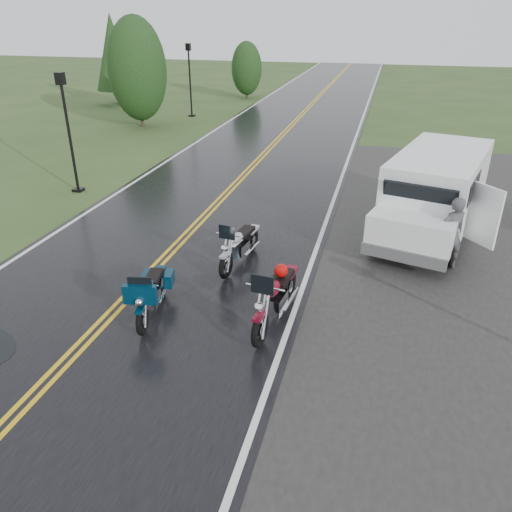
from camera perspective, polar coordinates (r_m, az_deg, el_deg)
The scene contains 12 objects.
ground at distance 11.01m, azimuth -17.12°, elevation -7.52°, with size 120.00×120.00×0.00m, color #2D471E.
road at distance 19.33m, azimuth -2.08°, elevation 8.48°, with size 8.00×100.00×0.04m, color black.
motorcycle_red at distance 9.47m, azimuth 0.46°, elevation -6.90°, with size 0.90×2.47×1.46m, color maroon, non-canonical shape.
motorcycle_teal at distance 10.12m, azimuth -13.01°, elevation -6.00°, with size 0.76×2.10×1.24m, color #05263B, non-canonical shape.
motorcycle_silver at distance 11.90m, azimuth -3.49°, elevation 0.04°, with size 0.81×2.23×1.32m, color #9D9EA4, non-canonical shape.
van_white at distance 13.58m, azimuth 14.11°, elevation 5.10°, with size 2.27×6.06×2.38m, color white, non-canonical shape.
person_at_van at distance 13.19m, azimuth 21.41°, elevation 2.25°, with size 0.69×0.45×1.89m, color #444448.
lamp_post_near_left at distance 18.92m, azimuth -20.56°, elevation 12.92°, with size 0.36×0.36×4.14m, color black, non-canonical shape.
lamp_post_far_left at distance 32.25m, azimuth -7.55°, elevation 19.27°, with size 0.36×0.36×4.26m, color black, non-canonical shape.
tree_left_mid at distance 29.65m, azimuth -13.29°, elevation 18.92°, with size 3.17×3.17×4.95m, color #1E3D19, non-canonical shape.
tree_left_far at distance 39.15m, azimuth -1.07°, elevation 20.05°, with size 2.22×2.22×3.42m, color #1E3D19, non-canonical shape.
pine_left_far at distance 37.51m, azimuth -15.87°, elevation 20.62°, with size 2.73×2.73×5.69m, color #1E3D19, non-canonical shape.
Camera 1 is at (5.31, -7.63, 5.90)m, focal length 35.00 mm.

